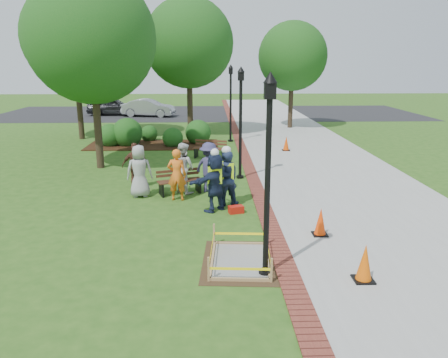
{
  "coord_description": "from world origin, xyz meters",
  "views": [
    {
      "loc": [
        0.09,
        -11.5,
        4.46
      ],
      "look_at": [
        0.5,
        1.2,
        1.0
      ],
      "focal_mm": 35.0,
      "sensor_mm": 36.0,
      "label": 1
    }
  ],
  "objects_px": {
    "hivis_worker_c": "(226,176)",
    "hivis_worker_b": "(227,176)",
    "cone_front": "(365,264)",
    "bench_near": "(180,186)",
    "wet_concrete_pad": "(240,252)",
    "hivis_worker_a": "(215,180)",
    "lamp_near": "(268,162)"
  },
  "relations": [
    {
      "from": "wet_concrete_pad",
      "to": "lamp_near",
      "type": "bearing_deg",
      "value": -51.78
    },
    {
      "from": "cone_front",
      "to": "hivis_worker_b",
      "type": "relative_size",
      "value": 0.43
    },
    {
      "from": "bench_near",
      "to": "hivis_worker_a",
      "type": "relative_size",
      "value": 0.82
    },
    {
      "from": "bench_near",
      "to": "hivis_worker_b",
      "type": "relative_size",
      "value": 0.84
    },
    {
      "from": "hivis_worker_c",
      "to": "hivis_worker_b",
      "type": "bearing_deg",
      "value": -61.36
    },
    {
      "from": "hivis_worker_a",
      "to": "hivis_worker_c",
      "type": "bearing_deg",
      "value": 59.47
    },
    {
      "from": "bench_near",
      "to": "hivis_worker_c",
      "type": "xyz_separation_m",
      "value": [
        1.54,
        -1.22,
        0.68
      ]
    },
    {
      "from": "hivis_worker_b",
      "to": "hivis_worker_a",
      "type": "bearing_deg",
      "value": -126.5
    },
    {
      "from": "wet_concrete_pad",
      "to": "hivis_worker_c",
      "type": "height_order",
      "value": "hivis_worker_c"
    },
    {
      "from": "bench_near",
      "to": "cone_front",
      "type": "distance_m",
      "value": 7.63
    },
    {
      "from": "cone_front",
      "to": "hivis_worker_c",
      "type": "height_order",
      "value": "hivis_worker_c"
    },
    {
      "from": "bench_near",
      "to": "cone_front",
      "type": "xyz_separation_m",
      "value": [
        4.23,
        -6.35,
        0.14
      ]
    },
    {
      "from": "wet_concrete_pad",
      "to": "hivis_worker_a",
      "type": "distance_m",
      "value": 3.66
    },
    {
      "from": "hivis_worker_b",
      "to": "hivis_worker_c",
      "type": "relative_size",
      "value": 1.01
    },
    {
      "from": "lamp_near",
      "to": "hivis_worker_a",
      "type": "xyz_separation_m",
      "value": [
        -1.03,
        4.19,
        -1.52
      ]
    },
    {
      "from": "wet_concrete_pad",
      "to": "cone_front",
      "type": "xyz_separation_m",
      "value": [
        2.52,
        -0.99,
        0.16
      ]
    },
    {
      "from": "hivis_worker_c",
      "to": "lamp_near",
      "type": "bearing_deg",
      "value": -81.92
    },
    {
      "from": "wet_concrete_pad",
      "to": "cone_front",
      "type": "bearing_deg",
      "value": -21.55
    },
    {
      "from": "bench_near",
      "to": "hivis_worker_b",
      "type": "distance_m",
      "value": 2.14
    },
    {
      "from": "cone_front",
      "to": "lamp_near",
      "type": "relative_size",
      "value": 0.19
    },
    {
      "from": "cone_front",
      "to": "hivis_worker_b",
      "type": "height_order",
      "value": "hivis_worker_b"
    },
    {
      "from": "wet_concrete_pad",
      "to": "hivis_worker_b",
      "type": "height_order",
      "value": "hivis_worker_b"
    },
    {
      "from": "wet_concrete_pad",
      "to": "lamp_near",
      "type": "distance_m",
      "value": 2.39
    },
    {
      "from": "bench_near",
      "to": "hivis_worker_c",
      "type": "distance_m",
      "value": 2.07
    },
    {
      "from": "bench_near",
      "to": "cone_front",
      "type": "bearing_deg",
      "value": -56.33
    },
    {
      "from": "wet_concrete_pad",
      "to": "cone_front",
      "type": "height_order",
      "value": "cone_front"
    },
    {
      "from": "wet_concrete_pad",
      "to": "hivis_worker_b",
      "type": "xyz_separation_m",
      "value": [
        -0.14,
        4.07,
        0.71
      ]
    },
    {
      "from": "wet_concrete_pad",
      "to": "hivis_worker_a",
      "type": "xyz_separation_m",
      "value": [
        -0.52,
        3.55,
        0.73
      ]
    },
    {
      "from": "bench_near",
      "to": "hivis_worker_a",
      "type": "xyz_separation_m",
      "value": [
        1.19,
        -1.81,
        0.7
      ]
    },
    {
      "from": "lamp_near",
      "to": "hivis_worker_b",
      "type": "xyz_separation_m",
      "value": [
        -0.64,
        4.71,
        -1.53
      ]
    },
    {
      "from": "wet_concrete_pad",
      "to": "hivis_worker_b",
      "type": "distance_m",
      "value": 4.13
    },
    {
      "from": "lamp_near",
      "to": "hivis_worker_c",
      "type": "height_order",
      "value": "lamp_near"
    }
  ]
}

